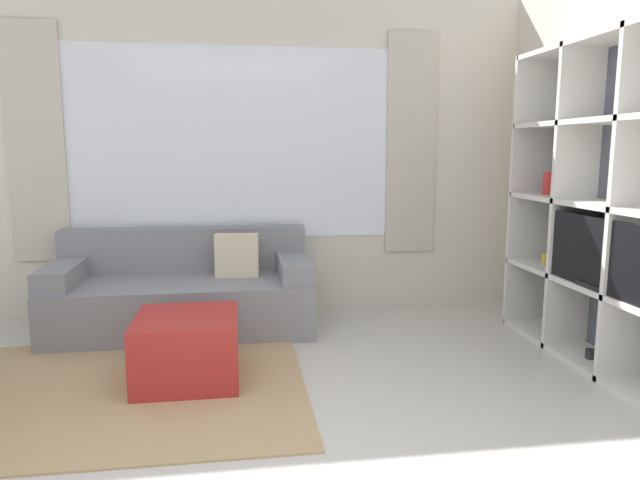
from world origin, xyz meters
name	(u,v)px	position (x,y,z in m)	size (l,w,h in m)	color
wall_back	(233,155)	(0.00, 3.32, 1.36)	(6.22, 0.11, 2.70)	beige
area_rug	(61,393)	(-1.01, 1.68, 0.01)	(2.83, 1.74, 0.01)	tan
shelving_unit	(638,211)	(2.37, 1.41, 1.04)	(0.35, 2.45, 2.11)	#515660
couch_main	(184,294)	(-0.40, 2.85, 0.28)	(1.98, 0.87, 0.77)	gray
ottoman	(187,349)	(-0.29, 1.77, 0.21)	(0.61, 0.62, 0.41)	#A82823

